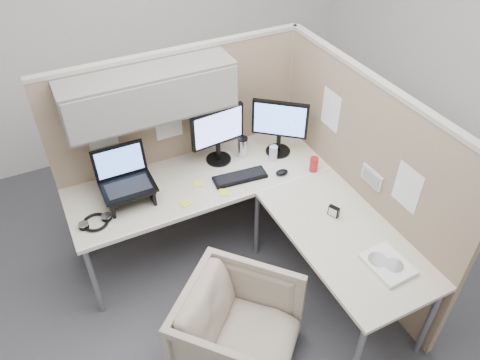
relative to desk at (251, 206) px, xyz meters
name	(u,v)px	position (x,y,z in m)	size (l,w,h in m)	color
ground	(243,284)	(-0.12, -0.13, -0.69)	(4.50, 4.50, 0.00)	#424248
partition_back	(168,122)	(-0.34, 0.70, 0.41)	(2.00, 0.36, 1.63)	#9D8267
partition_right	(356,177)	(0.78, -0.19, 0.13)	(0.07, 2.03, 1.63)	#9D8267
desk	(251,206)	(0.00, 0.00, 0.00)	(2.00, 1.98, 0.73)	beige
office_chair	(239,328)	(-0.43, -0.67, -0.33)	(0.70, 0.65, 0.72)	#BFAA98
monitor_left	(218,131)	(0.00, 0.55, 0.32)	(0.44, 0.20, 0.47)	black
monitor_right	(280,123)	(0.48, 0.44, 0.32)	(0.36, 0.31, 0.47)	black
laptop_station	(127,183)	(-0.77, 0.42, 0.19)	(0.37, 0.32, 0.39)	black
keyboard	(240,177)	(0.05, 0.27, 0.05)	(0.41, 0.14, 0.02)	black
mouse	(282,172)	(0.36, 0.17, 0.06)	(0.10, 0.07, 0.04)	black
travel_mug	(243,147)	(0.19, 0.52, 0.13)	(0.08, 0.08, 0.18)	silver
soda_can_green	(314,164)	(0.60, 0.10, 0.10)	(0.07, 0.07, 0.12)	#B21E1E
soda_can_silver	(273,153)	(0.40, 0.37, 0.10)	(0.07, 0.07, 0.12)	silver
sticky_note_b	(224,192)	(-0.13, 0.17, 0.05)	(0.08, 0.08, 0.01)	#E4EB3E
sticky_note_a	(186,203)	(-0.43, 0.19, 0.05)	(0.08, 0.08, 0.01)	#E4EB3E
sticky_note_c	(154,187)	(-0.58, 0.46, 0.05)	(0.08, 0.08, 0.01)	#E4EB3E
sticky_note_d	(198,184)	(-0.26, 0.35, 0.05)	(0.08, 0.08, 0.01)	#E4EB3E
headphones	(96,222)	(-1.05, 0.27, 0.06)	(0.23, 0.19, 0.03)	black
paper_stack	(388,264)	(0.49, -0.91, 0.06)	(0.25, 0.31, 0.03)	white
desk_clock	(334,211)	(0.45, -0.38, 0.08)	(0.06, 0.08, 0.08)	black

